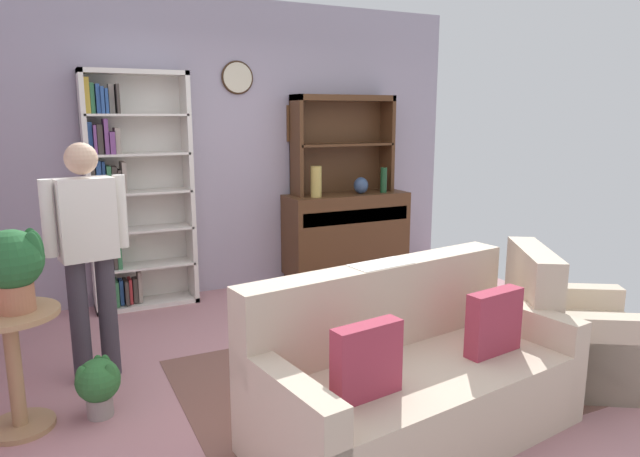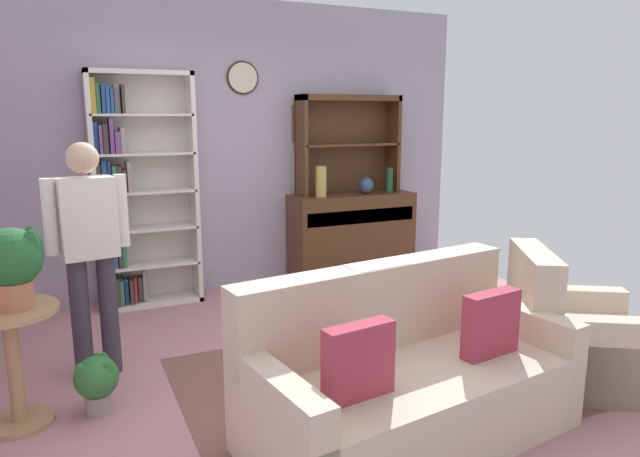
{
  "view_description": "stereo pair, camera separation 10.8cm",
  "coord_description": "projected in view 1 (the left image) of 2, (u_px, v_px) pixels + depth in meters",
  "views": [
    {
      "loc": [
        -1.6,
        -3.29,
        1.73
      ],
      "look_at": [
        0.1,
        0.2,
        0.95
      ],
      "focal_mm": 32.0,
      "sensor_mm": 36.0,
      "label": 1
    },
    {
      "loc": [
        -1.5,
        -3.33,
        1.73
      ],
      "look_at": [
        0.1,
        0.2,
        0.95
      ],
      "focal_mm": 32.0,
      "sensor_mm": 36.0,
      "label": 2
    }
  ],
  "objects": [
    {
      "name": "ground_plane",
      "position": [
        320.0,
        371.0,
        3.93
      ],
      "size": [
        5.4,
        4.6,
        0.02
      ],
      "primitive_type": "cube",
      "color": "#B27A7F"
    },
    {
      "name": "wall_back",
      "position": [
        224.0,
        148.0,
        5.53
      ],
      "size": [
        5.0,
        0.09,
        2.8
      ],
      "color": "#A399AD",
      "rests_on": "ground_plane"
    },
    {
      "name": "area_rug",
      "position": [
        367.0,
        381.0,
        3.75
      ],
      "size": [
        2.34,
        1.84,
        0.01
      ],
      "primitive_type": "cube",
      "color": "brown",
      "rests_on": "ground_plane"
    },
    {
      "name": "bookshelf",
      "position": [
        131.0,
        194.0,
        5.04
      ],
      "size": [
        0.9,
        0.3,
        2.1
      ],
      "color": "silver",
      "rests_on": "ground_plane"
    },
    {
      "name": "sideboard",
      "position": [
        346.0,
        232.0,
        5.99
      ],
      "size": [
        1.3,
        0.45,
        0.92
      ],
      "color": "#4C2D19",
      "rests_on": "ground_plane"
    },
    {
      "name": "sideboard_hutch",
      "position": [
        342.0,
        131.0,
        5.87
      ],
      "size": [
        1.1,
        0.26,
        1.0
      ],
      "color": "#4C2D19",
      "rests_on": "sideboard"
    },
    {
      "name": "vase_tall",
      "position": [
        316.0,
        182.0,
        5.64
      ],
      "size": [
        0.11,
        0.11,
        0.31
      ],
      "primitive_type": "cylinder",
      "color": "tan",
      "rests_on": "sideboard"
    },
    {
      "name": "vase_round",
      "position": [
        361.0,
        185.0,
        5.89
      ],
      "size": [
        0.15,
        0.15,
        0.17
      ],
      "primitive_type": "ellipsoid",
      "color": "#33476B",
      "rests_on": "sideboard"
    },
    {
      "name": "bottle_wine",
      "position": [
        384.0,
        180.0,
        5.97
      ],
      "size": [
        0.07,
        0.07,
        0.26
      ],
      "primitive_type": "cylinder",
      "color": "#194223",
      "rests_on": "sideboard"
    },
    {
      "name": "couch_floral",
      "position": [
        411.0,
        379.0,
        3.11
      ],
      "size": [
        1.9,
        1.1,
        0.9
      ],
      "color": "beige",
      "rests_on": "ground_plane"
    },
    {
      "name": "armchair_floral",
      "position": [
        569.0,
        337.0,
        3.75
      ],
      "size": [
        1.06,
        1.05,
        0.88
      ],
      "color": "beige",
      "rests_on": "ground_plane"
    },
    {
      "name": "plant_stand",
      "position": [
        13.0,
        358.0,
        3.11
      ],
      "size": [
        0.52,
        0.52,
        0.69
      ],
      "color": "#A87F56",
      "rests_on": "ground_plane"
    },
    {
      "name": "potted_plant_large",
      "position": [
        14.0,
        264.0,
        3.02
      ],
      "size": [
        0.32,
        0.32,
        0.45
      ],
      "color": "#AD6B4C",
      "rests_on": "plant_stand"
    },
    {
      "name": "potted_plant_small",
      "position": [
        98.0,
        383.0,
        3.29
      ],
      "size": [
        0.25,
        0.25,
        0.35
      ],
      "color": "gray",
      "rests_on": "ground_plane"
    },
    {
      "name": "person_reading",
      "position": [
        88.0,
        245.0,
        3.64
      ],
      "size": [
        0.53,
        0.26,
        1.56
      ],
      "color": "#38333D",
      "rests_on": "ground_plane"
    },
    {
      "name": "coffee_table",
      "position": [
        359.0,
        319.0,
        3.89
      ],
      "size": [
        0.8,
        0.5,
        0.42
      ],
      "color": "#4C2D19",
      "rests_on": "ground_plane"
    },
    {
      "name": "book_stack",
      "position": [
        339.0,
        304.0,
        3.82
      ],
      "size": [
        0.2,
        0.15,
        0.11
      ],
      "color": "#B22D33",
      "rests_on": "coffee_table"
    }
  ]
}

